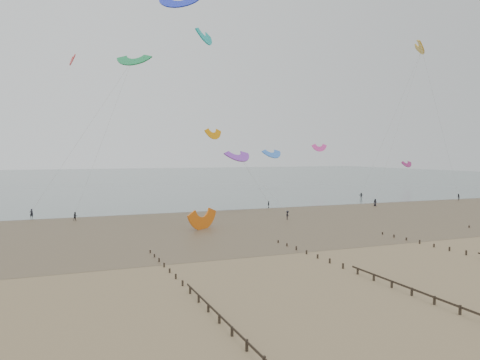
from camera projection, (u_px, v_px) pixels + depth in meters
The scene contains 6 objects.
ground at pixel (294, 264), 53.01m from camera, with size 500.00×500.00×0.00m, color brown.
sea_and_shore at pixel (181, 224), 83.37m from camera, with size 500.00×665.00×0.03m.
groynes at pixel (455, 307), 36.83m from camera, with size 72.16×50.16×1.00m.
kitesurfers at pixel (303, 205), 107.10m from camera, with size 106.01×31.08×1.83m.
grounded_kite at pixel (203, 229), 77.65m from camera, with size 6.53×3.42×4.98m, color #D95D0D, non-canonical shape.
kites_airborne at pixel (48, 117), 119.70m from camera, with size 242.86×113.11×45.33m.
Camera 1 is at (-25.20, -46.33, 12.56)m, focal length 35.00 mm.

